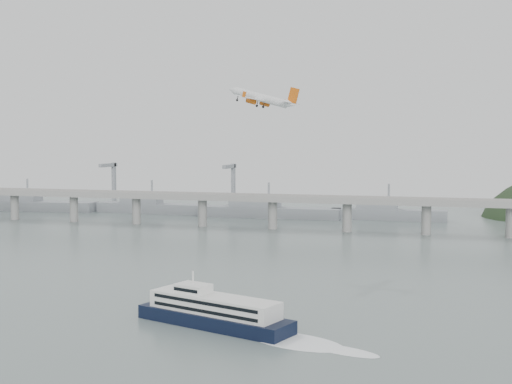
% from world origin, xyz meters
% --- Properties ---
extents(ground, '(900.00, 900.00, 0.00)m').
position_xyz_m(ground, '(0.00, 0.00, 0.00)').
color(ground, slate).
rests_on(ground, ground).
extents(bridge, '(800.00, 22.00, 23.90)m').
position_xyz_m(bridge, '(-1.15, 200.00, 17.65)').
color(bridge, gray).
rests_on(bridge, ground).
extents(distant_fleet, '(453.00, 60.90, 40.00)m').
position_xyz_m(distant_fleet, '(-155.36, 265.08, 6.22)').
color(distant_fleet, gray).
rests_on(distant_fleet, ground).
extents(ferry, '(86.62, 36.67, 16.87)m').
position_xyz_m(ferry, '(12.70, -37.77, 4.57)').
color(ferry, black).
rests_on(ferry, ground).
extents(airliner, '(38.24, 35.45, 12.67)m').
position_xyz_m(airliner, '(-0.32, 66.01, 78.72)').
color(airliner, silver).
rests_on(airliner, ground).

